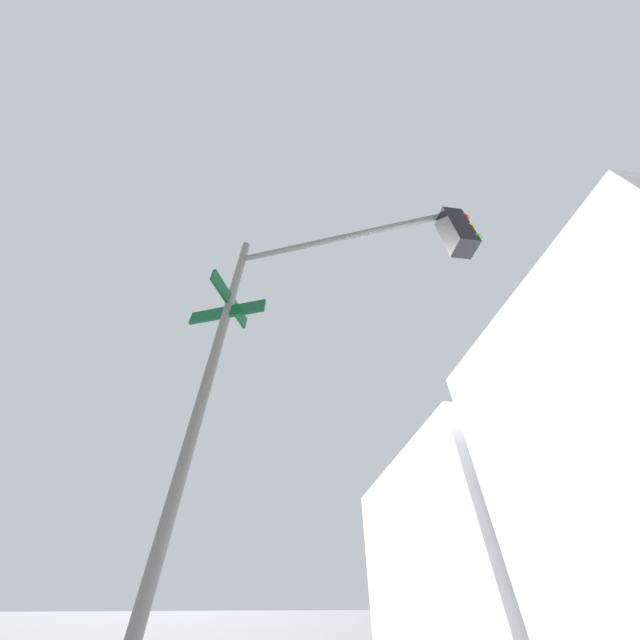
# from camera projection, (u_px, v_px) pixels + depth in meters

# --- Properties ---
(traffic_signal_near) EXTENTS (1.79, 3.72, 5.98)m
(traffic_signal_near) POSITION_uv_depth(u_px,v_px,m) (330.00, 300.00, 3.79)
(traffic_signal_near) COLOR slate
(traffic_signal_near) RESTS_ON ground_plane
(box_truck_second) EXTENTS (7.21, 2.71, 3.29)m
(box_truck_second) POSITION_uv_depth(u_px,v_px,m) (545.00, 560.00, 3.39)
(box_truck_second) COLOR silver
(box_truck_second) RESTS_ON ground_plane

